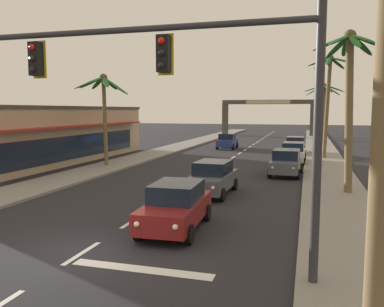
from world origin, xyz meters
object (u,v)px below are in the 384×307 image
at_px(sedan_parked_nearest_kerb, 286,162).
at_px(palm_left_second, 103,95).
at_px(sedan_third_in_queue, 212,178).
at_px(sedan_parked_mid_kerb, 293,153).
at_px(sedan_lead_at_stop_bar, 176,206).
at_px(palm_right_second, 349,81).
at_px(palm_right_third, 329,84).
at_px(traffic_signal_mast, 168,78).
at_px(town_gateway_arch, 268,112).
at_px(sedan_oncoming_far, 227,141).
at_px(sedan_parked_far_kerb, 295,145).
at_px(palm_right_farthest, 324,100).
at_px(storefront_strip_left, 48,134).

height_order(sedan_parked_nearest_kerb, palm_left_second, palm_left_second).
distance_m(sedan_third_in_queue, sedan_parked_nearest_kerb, 7.89).
bearing_deg(sedan_parked_mid_kerb, palm_left_second, -156.10).
relative_size(sedan_lead_at_stop_bar, sedan_parked_mid_kerb, 1.01).
bearing_deg(palm_right_second, sedan_parked_nearest_kerb, 120.23).
bearing_deg(palm_right_third, palm_left_second, -149.83).
distance_m(sedan_parked_nearest_kerb, palm_right_second, 7.95).
distance_m(sedan_lead_at_stop_bar, palm_right_second, 11.24).
bearing_deg(sedan_parked_nearest_kerb, traffic_signal_mast, -97.20).
xyz_separation_m(palm_right_third, town_gateway_arch, (-7.98, 30.94, -2.53)).
distance_m(traffic_signal_mast, sedan_oncoming_far, 34.46).
xyz_separation_m(sedan_parked_far_kerb, palm_right_farthest, (2.96, 11.44, 4.55)).
distance_m(sedan_parked_nearest_kerb, sedan_parked_far_kerb, 13.15).
distance_m(sedan_oncoming_far, palm_right_second, 25.07).
distance_m(sedan_oncoming_far, sedan_parked_far_kerb, 8.25).
bearing_deg(sedan_parked_far_kerb, palm_right_third, -52.80).
xyz_separation_m(sedan_oncoming_far, palm_right_second, (10.40, -22.31, 4.80)).
bearing_deg(palm_right_third, sedan_third_in_queue, -110.22).
distance_m(sedan_third_in_queue, sedan_parked_mid_kerb, 13.78).
xyz_separation_m(sedan_oncoming_far, sedan_parked_far_kerb, (7.38, -3.68, 0.00)).
relative_size(palm_right_third, storefront_strip_left, 0.38).
xyz_separation_m(traffic_signal_mast, palm_right_third, (5.04, 26.55, 1.39)).
bearing_deg(sedan_parked_far_kerb, palm_right_second, -80.79).
xyz_separation_m(sedan_parked_far_kerb, palm_right_third, (2.72, -3.59, 5.59)).
bearing_deg(sedan_third_in_queue, sedan_lead_at_stop_bar, -88.91).
xyz_separation_m(sedan_parked_nearest_kerb, palm_left_second, (-13.30, 0.15, 4.50)).
distance_m(sedan_lead_at_stop_bar, storefront_strip_left, 21.60).
bearing_deg(palm_right_second, town_gateway_arch, 100.21).
relative_size(sedan_lead_at_stop_bar, storefront_strip_left, 0.19).
bearing_deg(palm_right_third, storefront_strip_left, -159.10).
height_order(traffic_signal_mast, palm_right_third, palm_right_third).
bearing_deg(sedan_third_in_queue, palm_right_farthest, 78.60).
bearing_deg(palm_right_farthest, traffic_signal_mast, -97.23).
xyz_separation_m(palm_right_farthest, storefront_strip_left, (-22.10, -23.38, -3.12)).
relative_size(palm_left_second, palm_right_farthest, 0.92).
height_order(sedan_lead_at_stop_bar, palm_right_third, palm_right_third).
height_order(palm_left_second, palm_right_farthest, palm_right_farthest).
height_order(sedan_oncoming_far, palm_left_second, palm_left_second).
bearing_deg(traffic_signal_mast, sedan_parked_nearest_kerb, 82.80).
distance_m(sedan_parked_far_kerb, palm_left_second, 19.25).
relative_size(sedan_parked_far_kerb, palm_right_third, 0.50).
xyz_separation_m(traffic_signal_mast, palm_right_second, (5.34, 11.52, 0.60)).
xyz_separation_m(traffic_signal_mast, palm_right_farthest, (5.28, 41.59, 0.35)).
distance_m(palm_right_second, town_gateway_arch, 46.75).
xyz_separation_m(palm_right_third, storefront_strip_left, (-21.86, -8.35, -4.16)).
distance_m(sedan_parked_far_kerb, storefront_strip_left, 22.60).
relative_size(sedan_lead_at_stop_bar, palm_right_third, 0.51).
height_order(sedan_parked_nearest_kerb, sedan_parked_mid_kerb, same).
xyz_separation_m(sedan_lead_at_stop_bar, sedan_parked_mid_kerb, (3.39, 19.57, 0.00)).
relative_size(traffic_signal_mast, sedan_third_in_queue, 2.55).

